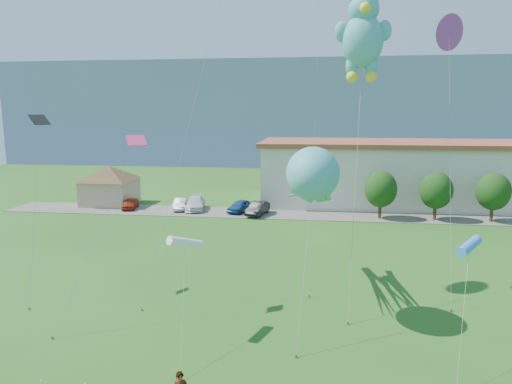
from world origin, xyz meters
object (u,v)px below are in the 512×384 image
parked_car_white (195,203)px  parked_car_black (258,208)px  parked_car_red (130,204)px  pavilion (109,182)px  parked_car_blue (240,206)px  warehouse (497,174)px  parked_car_silver (181,204)px  octopus_kite (313,184)px  teddy_bear_kite (363,34)px

parked_car_white → parked_car_black: (8.04, -1.93, -0.03)m
parked_car_black → parked_car_red: bearing=-171.7°
pavilion → parked_car_blue: size_ratio=2.16×
pavilion → warehouse: (50.00, 6.00, 1.10)m
parked_car_red → parked_car_silver: (6.35, 0.36, 0.03)m
parked_car_blue → parked_car_black: 2.63m
octopus_kite → teddy_bear_kite: teddy_bear_kite is taller
warehouse → teddy_bear_kite: 38.49m
warehouse → parked_car_red: size_ratio=15.89×
parked_car_red → parked_car_silver: 6.36m
pavilion → parked_car_silver: bearing=-12.6°
parked_car_white → teddy_bear_kite: size_ratio=0.27×
warehouse → parked_car_blue: warehouse is taller
octopus_kite → parked_car_blue: bearing=108.6°
parked_car_red → pavilion: bearing=136.4°
parked_car_white → octopus_kite: 31.05m
parked_car_silver → parked_car_black: 10.00m
parked_car_blue → parked_car_black: size_ratio=0.93×
parked_car_silver → parked_car_blue: 7.55m
parked_car_silver → octopus_kite: (16.25, -26.41, 6.93)m
octopus_kite → teddy_bear_kite: 10.90m
pavilion → parked_car_white: bearing=-9.7°
warehouse → parked_car_silver: 40.81m
parked_car_black → octopus_kite: 26.42m
pavilion → parked_car_black: size_ratio=2.01×
pavilion → parked_car_blue: 18.07m
pavilion → teddy_bear_kite: teddy_bear_kite is taller
pavilion → parked_car_silver: size_ratio=2.21×
parked_car_black → teddy_bear_kite: bearing=-51.5°
parked_car_red → octopus_kite: bearing=-58.2°
pavilion → octopus_kite: octopus_kite is taller
pavilion → parked_car_white: (12.00, -2.06, -2.18)m
pavilion → parked_car_red: 5.19m
warehouse → parked_car_blue: size_ratio=14.32×
parked_car_red → parked_car_black: size_ratio=0.84×
parked_car_red → parked_car_blue: size_ratio=0.90×
parked_car_black → teddy_bear_kite: (9.46, -19.94, 16.18)m
parked_car_red → parked_car_white: 8.18m
warehouse → parked_car_white: warehouse is taller
teddy_bear_kite → warehouse: bearing=55.6°
parked_car_silver → parked_car_white: parked_car_white is taller
parked_car_silver → teddy_bear_kite: teddy_bear_kite is taller
pavilion → parked_car_black: pavilion is taller
pavilion → octopus_kite: (26.43, -28.69, 4.66)m
parked_car_red → octopus_kite: (22.60, -26.06, 6.97)m
parked_car_blue → teddy_bear_kite: bearing=-41.4°
parked_car_silver → parked_car_black: (9.86, -1.72, 0.07)m
parked_car_white → parked_car_black: size_ratio=1.18×
pavilion → warehouse: 50.37m
parked_car_silver → parked_car_blue: (7.54, -0.48, 0.04)m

